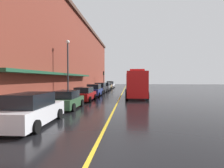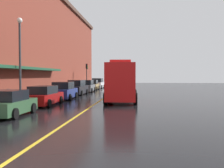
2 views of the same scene
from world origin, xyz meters
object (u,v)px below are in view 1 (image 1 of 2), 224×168
(parked_car_1, at_px, (67,100))
(parked_car_4, at_px, (101,88))
(parked_car_5, at_px, (105,87))
(parked_car_0, at_px, (32,110))
(fire_truck, at_px, (136,85))
(parking_meter_4, at_px, (63,94))
(street_lamp_left, at_px, (68,63))
(parked_car_7, at_px, (110,85))
(parking_meter_3, at_px, (97,86))
(traffic_light_near, at_px, (104,76))
(parked_car_2, at_px, (85,94))
(parking_meter_0, at_px, (104,84))
(parking_meter_2, at_px, (23,102))
(parking_meter_1, at_px, (74,91))
(parked_car_3, at_px, (94,90))
(parked_car_6, at_px, (108,86))

(parked_car_1, height_order, parked_car_4, parked_car_4)
(parked_car_5, bearing_deg, parked_car_0, 178.99)
(parked_car_4, height_order, fire_truck, fire_truck)
(parking_meter_4, distance_m, street_lamp_left, 4.67)
(parked_car_7, distance_m, parking_meter_3, 13.57)
(parked_car_4, relative_size, parking_meter_3, 3.61)
(parked_car_0, height_order, traffic_light_near, traffic_light_near)
(parking_meter_3, bearing_deg, parked_car_2, -84.63)
(parked_car_2, bearing_deg, fire_truck, -57.44)
(fire_truck, relative_size, parking_meter_0, 5.84)
(parking_meter_2, bearing_deg, parked_car_7, 88.00)
(parking_meter_1, bearing_deg, parking_meter_0, 90.00)
(parked_car_0, height_order, parked_car_1, parked_car_0)
(parked_car_0, bearing_deg, traffic_light_near, -0.01)
(fire_truck, bearing_deg, parked_car_7, -167.69)
(parking_meter_1, relative_size, parking_meter_4, 1.00)
(street_lamp_left, bearing_deg, parking_meter_4, -79.39)
(parked_car_2, relative_size, parking_meter_0, 3.62)
(parked_car_5, height_order, parking_meter_0, parked_car_5)
(parking_meter_3, height_order, parking_meter_4, same)
(parked_car_1, bearing_deg, street_lamp_left, 18.12)
(parking_meter_4, distance_m, traffic_light_near, 27.84)
(parked_car_3, height_order, traffic_light_near, traffic_light_near)
(parked_car_1, xyz_separation_m, parking_meter_4, (-1.32, 2.50, 0.33))
(parked_car_5, bearing_deg, parked_car_4, 178.58)
(parked_car_3, xyz_separation_m, parked_car_5, (0.03, 12.00, -0.01))
(parked_car_1, relative_size, parked_car_5, 0.95)
(parked_car_2, relative_size, street_lamp_left, 0.69)
(parked_car_3, relative_size, parked_car_6, 1.02)
(parked_car_4, xyz_separation_m, parked_car_5, (0.07, 5.92, -0.04))
(traffic_light_near, bearing_deg, parked_car_5, -78.71)
(parked_car_7, relative_size, fire_truck, 0.56)
(parked_car_3, xyz_separation_m, parking_meter_0, (-1.44, 20.40, 0.23))
(parking_meter_1, height_order, traffic_light_near, traffic_light_near)
(parking_meter_1, bearing_deg, fire_truck, 23.44)
(parked_car_1, bearing_deg, parking_meter_1, 11.57)
(parked_car_1, height_order, parking_meter_1, parked_car_1)
(parked_car_7, relative_size, traffic_light_near, 1.00)
(parked_car_1, relative_size, parked_car_4, 0.87)
(parked_car_0, relative_size, parked_car_4, 1.02)
(parked_car_3, distance_m, parking_meter_2, 15.37)
(parked_car_2, height_order, parked_car_3, parked_car_3)
(parked_car_3, distance_m, parking_meter_0, 20.45)
(parked_car_3, relative_size, parking_meter_1, 3.26)
(parking_meter_3, height_order, traffic_light_near, traffic_light_near)
(parked_car_2, bearing_deg, parked_car_4, 0.32)
(parking_meter_1, distance_m, parking_meter_2, 10.27)
(parked_car_3, distance_m, fire_truck, 6.34)
(fire_truck, bearing_deg, parking_meter_2, -30.30)
(parked_car_0, relative_size, parked_car_1, 1.17)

